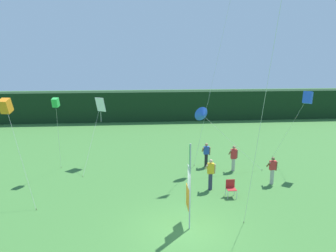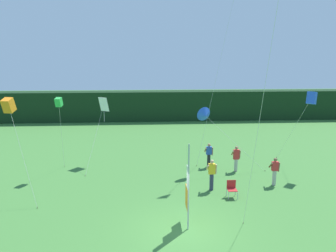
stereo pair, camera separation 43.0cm
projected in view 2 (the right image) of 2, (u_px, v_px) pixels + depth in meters
The scene contains 13 objects.
ground_plane at pixel (181, 229), 14.48m from camera, with size 120.00×120.00×0.00m, color #3D7533.
distant_treeline at pixel (159, 106), 38.67m from camera, with size 80.00×2.40×3.33m, color black.
banner_flag at pixel (188, 187), 14.40m from camera, with size 0.06×1.03×3.79m.
person_near_banner at pixel (212, 174), 18.50m from camera, with size 0.55×0.48×1.75m.
person_mid_field at pixel (209, 155), 22.38m from camera, with size 0.55×0.48×1.62m.
person_far_left at pixel (275, 171), 19.22m from camera, with size 0.55×0.48×1.63m.
person_far_right at pixel (236, 158), 21.53m from camera, with size 0.55×0.48×1.67m.
folding_chair at pixel (232, 188), 17.66m from camera, with size 0.51×0.51×0.89m.
kite_blue_delta_0 at pixel (205, 115), 21.05m from camera, with size 4.50×0.87×4.17m.
kite_green_box_1 at pixel (59, 103), 20.50m from camera, with size 0.44×1.45×4.84m.
kite_white_diamond_4 at pixel (103, 107), 23.04m from camera, with size 1.30×3.45×4.53m.
kite_blue_box_5 at pixel (312, 98), 20.59m from camera, with size 1.06×3.55×5.20m.
kite_orange_box_6 at pixel (9, 106), 17.20m from camera, with size 1.99×2.31×5.24m.
Camera 2 is at (-1.42, -13.19, 7.33)m, focal length 35.93 mm.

